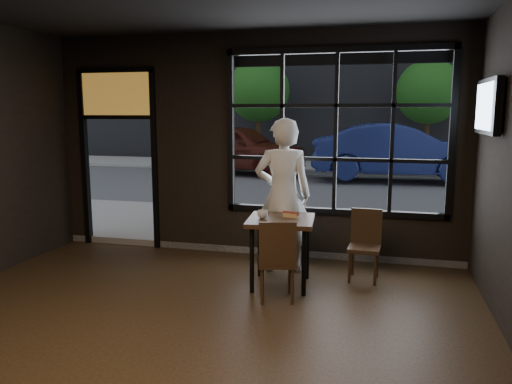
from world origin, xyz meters
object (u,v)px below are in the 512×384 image
(man, at_px, (283,196))
(navy_car, at_px, (397,151))
(chair_near, at_px, (277,259))
(cafe_table, at_px, (281,252))

(man, relative_size, navy_car, 0.41)
(chair_near, bearing_deg, navy_car, -113.13)
(man, bearing_deg, cafe_table, 87.10)
(chair_near, relative_size, navy_car, 0.19)
(cafe_table, height_order, man, man)
(man, height_order, navy_car, man)
(chair_near, relative_size, man, 0.46)
(navy_car, bearing_deg, chair_near, 167.24)
(chair_near, bearing_deg, man, -96.87)
(cafe_table, bearing_deg, chair_near, -89.21)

